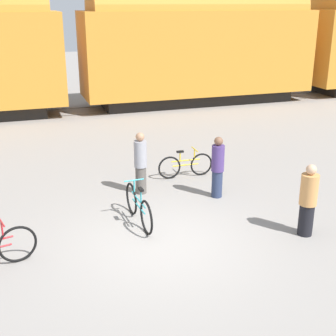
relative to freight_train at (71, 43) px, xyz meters
The scene contains 9 objects.
ground_plane 13.26m from the freight_train, 90.00° to the right, with size 80.00×80.00×0.00m, color gray.
freight_train is the anchor object (origin of this frame).
rail_near 3.10m from the freight_train, 90.00° to the right, with size 58.72×0.07×0.01m, color #4C4238.
rail_far 3.10m from the freight_train, 90.00° to the left, with size 58.72×0.07×0.01m, color #4C4238.
bicycle_teal 12.18m from the freight_train, 90.96° to the right, with size 0.46×1.85×0.95m.
bicycle_yellow 10.00m from the freight_train, 79.05° to the right, with size 1.62×0.46×0.82m.
person_in_grey 10.44m from the freight_train, 88.23° to the right, with size 0.33×0.33×1.63m.
person_in_tan 14.07m from the freight_train, 77.30° to the right, with size 0.37×0.37×1.59m.
person_in_purple 11.47m from the freight_train, 79.28° to the right, with size 0.32×0.32×1.59m.
Camera 1 is at (-2.58, -8.27, 4.74)m, focal length 50.00 mm.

